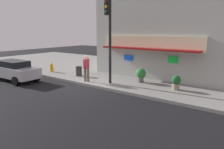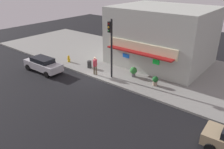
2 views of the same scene
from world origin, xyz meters
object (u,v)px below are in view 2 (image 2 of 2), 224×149
(traffic_light, at_px, (111,42))
(potted_plant_by_doorway, at_px, (155,80))
(fire_hydrant, at_px, (69,59))
(pedestrian, at_px, (95,65))
(potted_plant_by_window, at_px, (133,71))
(parked_car_silver, at_px, (43,64))
(trash_can, at_px, (89,64))

(traffic_light, height_order, potted_plant_by_doorway, traffic_light)
(fire_hydrant, distance_m, pedestrian, 4.96)
(traffic_light, distance_m, potted_plant_by_doorway, 5.30)
(traffic_light, height_order, potted_plant_by_window, traffic_light)
(traffic_light, xyz_separation_m, potted_plant_by_window, (1.54, 1.58, -3.00))
(traffic_light, relative_size, potted_plant_by_doorway, 6.40)
(fire_hydrant, xyz_separation_m, pedestrian, (4.86, -0.77, 0.65))
(traffic_light, xyz_separation_m, pedestrian, (-1.65, -0.45, -2.56))
(fire_hydrant, height_order, pedestrian, pedestrian)
(traffic_light, bearing_deg, potted_plant_by_window, 45.61)
(potted_plant_by_doorway, bearing_deg, parked_car_silver, -159.27)
(traffic_light, height_order, trash_can, traffic_light)
(trash_can, xyz_separation_m, parked_car_silver, (-3.34, -3.46, 0.24))
(fire_hydrant, distance_m, trash_can, 3.11)
(potted_plant_by_window, bearing_deg, parked_car_silver, -151.36)
(pedestrian, xyz_separation_m, potted_plant_by_doorway, (5.80, 1.62, -0.53))
(trash_can, bearing_deg, potted_plant_by_window, 12.09)
(potted_plant_by_doorway, bearing_deg, traffic_light, -164.20)
(fire_hydrant, bearing_deg, potted_plant_by_window, 8.86)
(traffic_light, relative_size, potted_plant_by_window, 5.78)
(potted_plant_by_doorway, height_order, parked_car_silver, parked_car_silver)
(trash_can, bearing_deg, pedestrian, -28.91)
(pedestrian, relative_size, potted_plant_by_window, 1.89)
(potted_plant_by_doorway, bearing_deg, potted_plant_by_window, 171.27)
(fire_hydrant, bearing_deg, traffic_light, -2.83)
(parked_car_silver, bearing_deg, potted_plant_by_doorway, 20.73)
(trash_can, distance_m, potted_plant_by_window, 5.05)
(trash_can, height_order, parked_car_silver, parked_car_silver)
(fire_hydrant, distance_m, potted_plant_by_window, 8.15)
(potted_plant_by_doorway, relative_size, potted_plant_by_window, 0.90)
(fire_hydrant, bearing_deg, parked_car_silver, -93.99)
(traffic_light, distance_m, potted_plant_by_window, 3.73)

